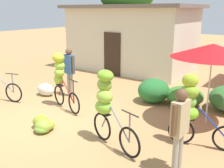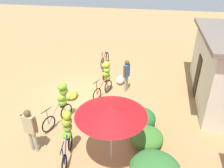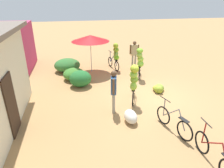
{
  "view_description": "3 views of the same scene",
  "coord_description": "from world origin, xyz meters",
  "px_view_note": "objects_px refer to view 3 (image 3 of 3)",
  "views": [
    {
      "loc": [
        5.52,
        -4.76,
        2.99
      ],
      "look_at": [
        1.22,
        1.34,
        0.9
      ],
      "focal_mm": 42.55,
      "sensor_mm": 36.0,
      "label": 1
    },
    {
      "loc": [
        8.6,
        3.45,
        5.45
      ],
      "look_at": [
        0.14,
        1.31,
        0.88
      ],
      "focal_mm": 33.77,
      "sensor_mm": 36.0,
      "label": 2
    },
    {
      "loc": [
        -7.5,
        3.14,
        4.19
      ],
      "look_at": [
        0.17,
        1.66,
        0.71
      ],
      "focal_mm": 32.01,
      "sensor_mm": 36.0,
      "label": 3
    }
  ],
  "objects_px": {
    "shop_pink": "(6,47)",
    "produce_sack": "(131,116)",
    "bicycle_near_pile": "(173,122)",
    "banana_pile_on_ground": "(159,88)",
    "person_bystander": "(134,52)",
    "bicycle_rightmost": "(115,55)",
    "person_vendor": "(114,87)",
    "market_umbrella": "(90,38)",
    "bicycle_center_loaded": "(134,81)",
    "bicycle_by_shop": "(140,61)",
    "bicycle_leftmost": "(214,155)"
  },
  "relations": [
    {
      "from": "market_umbrella",
      "to": "bicycle_near_pile",
      "type": "height_order",
      "value": "market_umbrella"
    },
    {
      "from": "bicycle_near_pile",
      "to": "produce_sack",
      "type": "height_order",
      "value": "bicycle_near_pile"
    },
    {
      "from": "market_umbrella",
      "to": "person_bystander",
      "type": "relative_size",
      "value": 1.29
    },
    {
      "from": "person_bystander",
      "to": "bicycle_center_loaded",
      "type": "bearing_deg",
      "value": 163.0
    },
    {
      "from": "shop_pink",
      "to": "banana_pile_on_ground",
      "type": "relative_size",
      "value": 3.84
    },
    {
      "from": "bicycle_rightmost",
      "to": "person_vendor",
      "type": "relative_size",
      "value": 0.97
    },
    {
      "from": "bicycle_center_loaded",
      "to": "banana_pile_on_ground",
      "type": "height_order",
      "value": "bicycle_center_loaded"
    },
    {
      "from": "person_bystander",
      "to": "market_umbrella",
      "type": "bearing_deg",
      "value": 95.03
    },
    {
      "from": "bicycle_center_loaded",
      "to": "person_bystander",
      "type": "xyz_separation_m",
      "value": [
        4.37,
        -1.34,
        -0.01
      ]
    },
    {
      "from": "shop_pink",
      "to": "banana_pile_on_ground",
      "type": "distance_m",
      "value": 9.23
    },
    {
      "from": "person_vendor",
      "to": "bicycle_rightmost",
      "type": "bearing_deg",
      "value": -12.59
    },
    {
      "from": "market_umbrella",
      "to": "bicycle_near_pile",
      "type": "distance_m",
      "value": 6.77
    },
    {
      "from": "bicycle_leftmost",
      "to": "produce_sack",
      "type": "xyz_separation_m",
      "value": [
        2.38,
        1.58,
        -0.14
      ]
    },
    {
      "from": "person_vendor",
      "to": "shop_pink",
      "type": "bearing_deg",
      "value": 40.9
    },
    {
      "from": "bicycle_center_loaded",
      "to": "market_umbrella",
      "type": "bearing_deg",
      "value": 17.88
    },
    {
      "from": "bicycle_leftmost",
      "to": "banana_pile_on_ground",
      "type": "bearing_deg",
      "value": -5.35
    },
    {
      "from": "market_umbrella",
      "to": "produce_sack",
      "type": "bearing_deg",
      "value": -171.03
    },
    {
      "from": "market_umbrella",
      "to": "bicycle_near_pile",
      "type": "relative_size",
      "value": 1.35
    },
    {
      "from": "market_umbrella",
      "to": "bicycle_center_loaded",
      "type": "bearing_deg",
      "value": -162.12
    },
    {
      "from": "bicycle_center_loaded",
      "to": "bicycle_by_shop",
      "type": "height_order",
      "value": "bicycle_center_loaded"
    },
    {
      "from": "bicycle_leftmost",
      "to": "bicycle_near_pile",
      "type": "bearing_deg",
      "value": 11.99
    },
    {
      "from": "bicycle_leftmost",
      "to": "person_bystander",
      "type": "height_order",
      "value": "person_bystander"
    },
    {
      "from": "bicycle_center_loaded",
      "to": "person_vendor",
      "type": "xyz_separation_m",
      "value": [
        -0.54,
        0.94,
        0.02
      ]
    },
    {
      "from": "shop_pink",
      "to": "person_bystander",
      "type": "bearing_deg",
      "value": -99.37
    },
    {
      "from": "banana_pile_on_ground",
      "to": "person_bystander",
      "type": "relative_size",
      "value": 0.5
    },
    {
      "from": "shop_pink",
      "to": "produce_sack",
      "type": "distance_m",
      "value": 9.12
    },
    {
      "from": "bicycle_center_loaded",
      "to": "person_bystander",
      "type": "distance_m",
      "value": 4.57
    },
    {
      "from": "banana_pile_on_ground",
      "to": "produce_sack",
      "type": "relative_size",
      "value": 1.19
    },
    {
      "from": "shop_pink",
      "to": "produce_sack",
      "type": "relative_size",
      "value": 4.57
    },
    {
      "from": "shop_pink",
      "to": "bicycle_by_shop",
      "type": "distance_m",
      "value": 8.0
    },
    {
      "from": "produce_sack",
      "to": "market_umbrella",
      "type": "bearing_deg",
      "value": 8.97
    },
    {
      "from": "bicycle_leftmost",
      "to": "produce_sack",
      "type": "relative_size",
      "value": 2.51
    },
    {
      "from": "shop_pink",
      "to": "produce_sack",
      "type": "height_order",
      "value": "shop_pink"
    },
    {
      "from": "banana_pile_on_ground",
      "to": "person_bystander",
      "type": "height_order",
      "value": "person_bystander"
    },
    {
      "from": "bicycle_leftmost",
      "to": "bicycle_by_shop",
      "type": "bearing_deg",
      "value": -0.07
    },
    {
      "from": "shop_pink",
      "to": "bicycle_center_loaded",
      "type": "height_order",
      "value": "shop_pink"
    },
    {
      "from": "market_umbrella",
      "to": "banana_pile_on_ground",
      "type": "xyz_separation_m",
      "value": [
        -3.27,
        -2.86,
        -1.84
      ]
    },
    {
      "from": "bicycle_leftmost",
      "to": "bicycle_by_shop",
      "type": "xyz_separation_m",
      "value": [
        6.28,
        -0.01,
        0.65
      ]
    },
    {
      "from": "bicycle_center_loaded",
      "to": "bicycle_by_shop",
      "type": "bearing_deg",
      "value": -23.22
    },
    {
      "from": "bicycle_near_pile",
      "to": "person_vendor",
      "type": "height_order",
      "value": "person_vendor"
    },
    {
      "from": "bicycle_center_loaded",
      "to": "banana_pile_on_ground",
      "type": "relative_size",
      "value": 2.07
    },
    {
      "from": "market_umbrella",
      "to": "bicycle_by_shop",
      "type": "bearing_deg",
      "value": -122.41
    },
    {
      "from": "shop_pink",
      "to": "bicycle_near_pile",
      "type": "height_order",
      "value": "shop_pink"
    },
    {
      "from": "bicycle_near_pile",
      "to": "person_vendor",
      "type": "bearing_deg",
      "value": 47.52
    },
    {
      "from": "bicycle_center_loaded",
      "to": "bicycle_leftmost",
      "type": "bearing_deg",
      "value": -163.38
    },
    {
      "from": "bicycle_leftmost",
      "to": "person_vendor",
      "type": "xyz_separation_m",
      "value": [
        3.16,
        2.04,
        0.69
      ]
    },
    {
      "from": "person_vendor",
      "to": "bicycle_near_pile",
      "type": "bearing_deg",
      "value": -132.48
    },
    {
      "from": "shop_pink",
      "to": "bicycle_near_pile",
      "type": "relative_size",
      "value": 1.99
    },
    {
      "from": "bicycle_center_loaded",
      "to": "produce_sack",
      "type": "distance_m",
      "value": 1.61
    },
    {
      "from": "market_umbrella",
      "to": "bicycle_near_pile",
      "type": "xyz_separation_m",
      "value": [
        -6.23,
        -2.1,
        -1.63
      ]
    }
  ]
}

